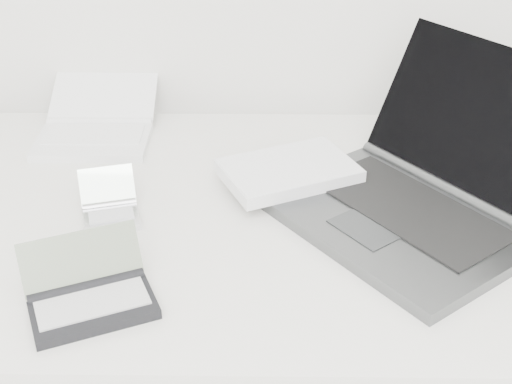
{
  "coord_description": "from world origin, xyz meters",
  "views": [
    {
      "loc": [
        -0.02,
        0.49,
        1.4
      ],
      "look_at": [
        -0.03,
        1.51,
        0.79
      ],
      "focal_mm": 50.0,
      "sensor_mm": 36.0,
      "label": 1
    }
  ],
  "objects_px": {
    "netbook_open_white": "(96,128)",
    "palmtop_charcoal": "(90,296)",
    "laptop_large": "(394,187)",
    "desk": "(273,231)"
  },
  "relations": [
    {
      "from": "netbook_open_white",
      "to": "palmtop_charcoal",
      "type": "bearing_deg",
      "value": -79.77
    },
    {
      "from": "laptop_large",
      "to": "palmtop_charcoal",
      "type": "height_order",
      "value": "laptop_large"
    },
    {
      "from": "desk",
      "to": "palmtop_charcoal",
      "type": "height_order",
      "value": "palmtop_charcoal"
    },
    {
      "from": "desk",
      "to": "laptop_large",
      "type": "xyz_separation_m",
      "value": [
        0.21,
        0.0,
        0.09
      ]
    },
    {
      "from": "netbook_open_white",
      "to": "palmtop_charcoal",
      "type": "relative_size",
      "value": 1.37
    },
    {
      "from": "desk",
      "to": "palmtop_charcoal",
      "type": "relative_size",
      "value": 7.52
    },
    {
      "from": "desk",
      "to": "netbook_open_white",
      "type": "xyz_separation_m",
      "value": [
        -0.37,
        0.29,
        0.07
      ]
    },
    {
      "from": "desk",
      "to": "laptop_large",
      "type": "bearing_deg",
      "value": 1.24
    },
    {
      "from": "desk",
      "to": "laptop_large",
      "type": "height_order",
      "value": "laptop_large"
    },
    {
      "from": "desk",
      "to": "laptop_large",
      "type": "relative_size",
      "value": 2.46
    }
  ]
}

